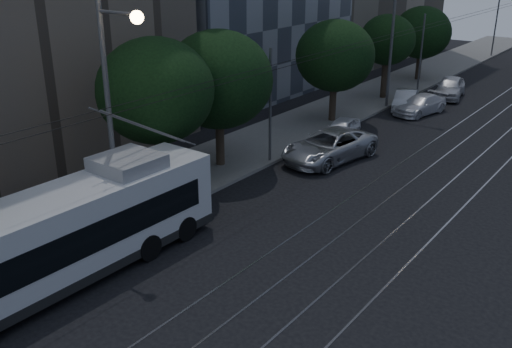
{
  "coord_description": "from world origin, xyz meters",
  "views": [
    {
      "loc": [
        11.02,
        -12.99,
        10.45
      ],
      "look_at": [
        -1.65,
        3.92,
        2.13
      ],
      "focal_mm": 40.0,
      "sensor_mm": 36.0,
      "label": 1
    }
  ],
  "objects_px": {
    "streetlamp_far": "(400,15)",
    "streetlamp_near": "(115,103)",
    "car_white_b": "(420,105)",
    "car_white_d": "(450,87)",
    "pickup_silver": "(329,146)",
    "car_white_c": "(405,100)",
    "trolleybus": "(68,234)",
    "car_white_a": "(342,129)"
  },
  "relations": [
    {
      "from": "pickup_silver",
      "to": "streetlamp_near",
      "type": "xyz_separation_m",
      "value": [
        -1.8,
        -12.41,
        4.61
      ]
    },
    {
      "from": "car_white_a",
      "to": "trolleybus",
      "type": "bearing_deg",
      "value": -97.5
    },
    {
      "from": "trolleybus",
      "to": "car_white_b",
      "type": "bearing_deg",
      "value": 87.94
    },
    {
      "from": "car_white_c",
      "to": "streetlamp_near",
      "type": "xyz_separation_m",
      "value": [
        -0.82,
        -24.71,
        4.75
      ]
    },
    {
      "from": "pickup_silver",
      "to": "car_white_d",
      "type": "xyz_separation_m",
      "value": [
        0.3,
        17.59,
        -0.01
      ]
    },
    {
      "from": "pickup_silver",
      "to": "car_white_d",
      "type": "bearing_deg",
      "value": 98.64
    },
    {
      "from": "streetlamp_near",
      "to": "car_white_d",
      "type": "bearing_deg",
      "value": 85.99
    },
    {
      "from": "car_white_b",
      "to": "car_white_c",
      "type": "bearing_deg",
      "value": 171.01
    },
    {
      "from": "pickup_silver",
      "to": "car_white_b",
      "type": "bearing_deg",
      "value": 98.15
    },
    {
      "from": "car_white_a",
      "to": "car_white_b",
      "type": "relative_size",
      "value": 0.8
    },
    {
      "from": "car_white_b",
      "to": "car_white_d",
      "type": "relative_size",
      "value": 0.96
    },
    {
      "from": "car_white_c",
      "to": "streetlamp_far",
      "type": "bearing_deg",
      "value": -168.26
    },
    {
      "from": "car_white_a",
      "to": "car_white_c",
      "type": "height_order",
      "value": "car_white_c"
    },
    {
      "from": "trolleybus",
      "to": "car_white_c",
      "type": "xyz_separation_m",
      "value": [
        0.11,
        27.76,
        -1.01
      ]
    },
    {
      "from": "trolleybus",
      "to": "car_white_a",
      "type": "relative_size",
      "value": 3.43
    },
    {
      "from": "car_white_c",
      "to": "streetlamp_near",
      "type": "bearing_deg",
      "value": -108.27
    },
    {
      "from": "car_white_b",
      "to": "car_white_c",
      "type": "height_order",
      "value": "car_white_c"
    },
    {
      "from": "car_white_a",
      "to": "car_white_b",
      "type": "xyz_separation_m",
      "value": [
        1.6,
        8.1,
        0.04
      ]
    },
    {
      "from": "car_white_c",
      "to": "car_white_d",
      "type": "xyz_separation_m",
      "value": [
        1.29,
        5.29,
        0.13
      ]
    },
    {
      "from": "car_white_d",
      "to": "trolleybus",
      "type": "bearing_deg",
      "value": -103.31
    },
    {
      "from": "car_white_c",
      "to": "car_white_a",
      "type": "bearing_deg",
      "value": -108.46
    },
    {
      "from": "pickup_silver",
      "to": "car_white_a",
      "type": "distance_m",
      "value": 3.92
    },
    {
      "from": "trolleybus",
      "to": "pickup_silver",
      "type": "relative_size",
      "value": 2.12
    },
    {
      "from": "pickup_silver",
      "to": "car_white_c",
      "type": "relative_size",
      "value": 1.43
    },
    {
      "from": "car_white_d",
      "to": "streetlamp_near",
      "type": "distance_m",
      "value": 30.43
    },
    {
      "from": "trolleybus",
      "to": "car_white_a",
      "type": "height_order",
      "value": "trolleybus"
    },
    {
      "from": "pickup_silver",
      "to": "car_white_c",
      "type": "height_order",
      "value": "pickup_silver"
    },
    {
      "from": "streetlamp_near",
      "to": "trolleybus",
      "type": "bearing_deg",
      "value": -77.02
    },
    {
      "from": "car_white_a",
      "to": "streetlamp_near",
      "type": "height_order",
      "value": "streetlamp_near"
    },
    {
      "from": "pickup_silver",
      "to": "car_white_b",
      "type": "height_order",
      "value": "pickup_silver"
    },
    {
      "from": "car_white_a",
      "to": "streetlamp_near",
      "type": "relative_size",
      "value": 0.4
    },
    {
      "from": "car_white_d",
      "to": "pickup_silver",
      "type": "bearing_deg",
      "value": -101.87
    },
    {
      "from": "streetlamp_far",
      "to": "streetlamp_near",
      "type": "bearing_deg",
      "value": -90.06
    },
    {
      "from": "car_white_a",
      "to": "car_white_c",
      "type": "xyz_separation_m",
      "value": [
        0.31,
        8.6,
        0.06
      ]
    },
    {
      "from": "car_white_b",
      "to": "streetlamp_far",
      "type": "distance_m",
      "value": 6.17
    },
    {
      "from": "streetlamp_far",
      "to": "car_white_d",
      "type": "bearing_deg",
      "value": 70.02
    },
    {
      "from": "car_white_b",
      "to": "car_white_c",
      "type": "distance_m",
      "value": 1.38
    },
    {
      "from": "pickup_silver",
      "to": "car_white_c",
      "type": "bearing_deg",
      "value": 104.2
    },
    {
      "from": "car_white_d",
      "to": "streetlamp_near",
      "type": "relative_size",
      "value": 0.52
    },
    {
      "from": "car_white_a",
      "to": "streetlamp_far",
      "type": "relative_size",
      "value": 0.33
    },
    {
      "from": "car_white_a",
      "to": "streetlamp_far",
      "type": "xyz_separation_m",
      "value": [
        -0.48,
        8.18,
        5.84
      ]
    },
    {
      "from": "car_white_c",
      "to": "streetlamp_far",
      "type": "relative_size",
      "value": 0.37
    }
  ]
}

